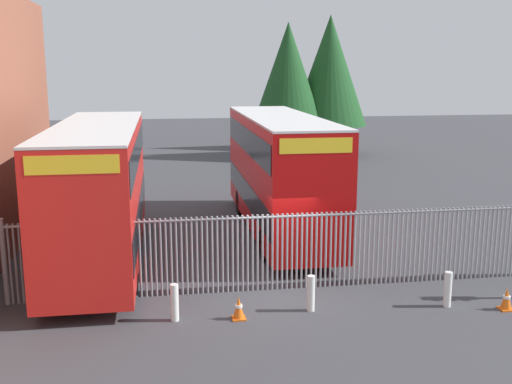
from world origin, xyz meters
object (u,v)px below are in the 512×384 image
Objects in this scene: double_decker_bus_behind_fence_left at (280,169)px; traffic_cone_by_gate at (239,308)px; bollard_near_left at (175,303)px; bollard_center_front at (311,293)px; bollard_near_right at (448,289)px; traffic_cone_mid_forecourt at (507,299)px; double_decker_bus_near_gate at (99,187)px.

double_decker_bus_behind_fence_left reaches higher than traffic_cone_by_gate.
bollard_near_left and bollard_center_front have the same top height.
bollard_near_right is 1.50m from traffic_cone_mid_forecourt.
double_decker_bus_near_gate is at bearing 137.72° from bollard_center_front.
double_decker_bus_near_gate reaches higher than bollard_center_front.
double_decker_bus_behind_fence_left is 18.32× the size of traffic_cone_by_gate.
bollard_center_front is at bearing 172.01° from traffic_cone_mid_forecourt.
double_decker_bus_behind_fence_left reaches higher than traffic_cone_mid_forecourt.
double_decker_bus_behind_fence_left is 9.69m from traffic_cone_mid_forecourt.
traffic_cone_by_gate is at bearing 176.15° from traffic_cone_mid_forecourt.
traffic_cone_by_gate is 6.96m from traffic_cone_mid_forecourt.
bollard_center_front is (3.49, 0.09, 0.00)m from bollard_near_left.
double_decker_bus_behind_fence_left is 8.68m from bollard_near_right.
bollard_near_right is (7.11, -0.17, 0.00)m from bollard_near_left.
traffic_cone_by_gate is (3.81, -5.44, -2.13)m from double_decker_bus_near_gate.
bollard_near_left is at bearing 175.88° from traffic_cone_mid_forecourt.
bollard_center_front is at bearing -94.82° from double_decker_bus_behind_fence_left.
double_decker_bus_behind_fence_left is 18.32× the size of traffic_cone_mid_forecourt.
bollard_near_right reaches higher than traffic_cone_mid_forecourt.
bollard_near_right is (2.97, -7.92, -1.95)m from double_decker_bus_behind_fence_left.
traffic_cone_mid_forecourt is at bearing -28.78° from double_decker_bus_near_gate.
double_decker_bus_near_gate is at bearing 112.85° from bollard_near_left.
bollard_center_front and bollard_near_right have the same top height.
bollard_center_front is (-0.65, -7.66, -1.95)m from double_decker_bus_behind_fence_left.
bollard_near_right is 1.61× the size of traffic_cone_mid_forecourt.
bollard_near_left is 1.60m from traffic_cone_by_gate.
double_decker_bus_near_gate reaches higher than bollard_near_left.
bollard_near_left is at bearing 178.61° from bollard_near_right.
bollard_near_right is at bearing -69.42° from double_decker_bus_behind_fence_left.
double_decker_bus_near_gate reaches higher than traffic_cone_by_gate.
double_decker_bus_near_gate is 6.07m from bollard_near_left.
double_decker_bus_behind_fence_left is 11.38× the size of bollard_near_left.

